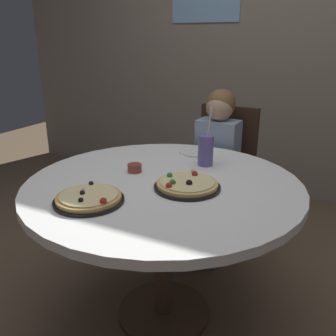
% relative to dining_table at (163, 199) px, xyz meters
% --- Properties ---
extents(ground_plane, '(8.00, 8.00, 0.00)m').
position_rel_dining_table_xyz_m(ground_plane, '(0.00, 0.00, -0.66)').
color(ground_plane, brown).
extents(wall_with_window, '(5.20, 0.14, 2.90)m').
position_rel_dining_table_xyz_m(wall_with_window, '(-0.00, 1.93, 0.79)').
color(wall_with_window, gray).
rests_on(wall_with_window, ground_plane).
extents(dining_table, '(1.28, 1.28, 0.75)m').
position_rel_dining_table_xyz_m(dining_table, '(0.00, 0.00, 0.00)').
color(dining_table, white).
rests_on(dining_table, ground_plane).
extents(chair_wooden, '(0.41, 0.41, 0.95)m').
position_rel_dining_table_xyz_m(chair_wooden, '(0.00, 0.87, -0.13)').
color(chair_wooden, '#382619').
rests_on(chair_wooden, ground_plane).
extents(diner_child, '(0.27, 0.42, 1.08)m').
position_rel_dining_table_xyz_m(diner_child, '(-0.00, 0.69, -0.18)').
color(diner_child, '#3F4766').
rests_on(diner_child, ground_plane).
extents(pizza_veggie, '(0.29, 0.29, 0.05)m').
position_rel_dining_table_xyz_m(pizza_veggie, '(0.13, -0.02, 0.11)').
color(pizza_veggie, black).
rests_on(pizza_veggie, dining_table).
extents(pizza_cheese, '(0.29, 0.29, 0.05)m').
position_rel_dining_table_xyz_m(pizza_cheese, '(-0.16, -0.33, 0.11)').
color(pizza_cheese, black).
rests_on(pizza_cheese, dining_table).
extents(soda_cup, '(0.08, 0.08, 0.31)m').
position_rel_dining_table_xyz_m(soda_cup, '(0.09, 0.30, 0.17)').
color(soda_cup, '#6659A5').
rests_on(soda_cup, dining_table).
extents(sauce_bowl, '(0.07, 0.07, 0.04)m').
position_rel_dining_table_xyz_m(sauce_bowl, '(-0.19, 0.05, 0.11)').
color(sauce_bowl, brown).
rests_on(sauce_bowl, dining_table).
extents(plate_small, '(0.18, 0.18, 0.01)m').
position_rel_dining_table_xyz_m(plate_small, '(-0.04, 0.48, 0.10)').
color(plate_small, white).
rests_on(plate_small, dining_table).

